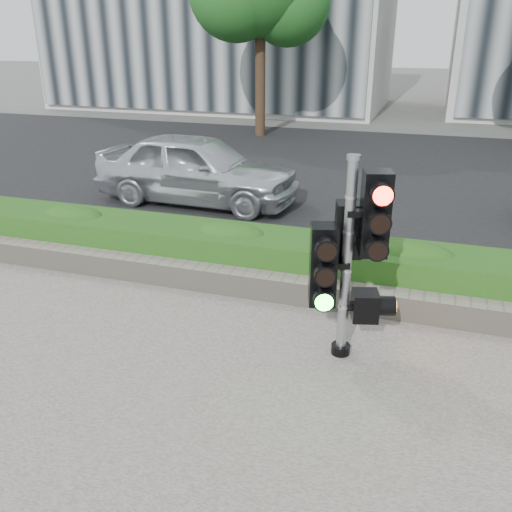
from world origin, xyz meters
The scene contains 7 objects.
ground centered at (0.00, 0.00, 0.00)m, with size 120.00×120.00×0.00m, color #51514C.
road centered at (0.00, 10.00, 0.01)m, with size 60.00×13.00×0.02m, color black.
curb centered at (0.00, 3.15, 0.06)m, with size 60.00×0.25×0.12m, color gray.
stone_wall centered at (0.00, 1.90, 0.20)m, with size 12.00×0.32×0.34m, color gray.
hedge centered at (0.00, 2.55, 0.37)m, with size 12.00×1.00×0.68m, color #408428.
traffic_signal centered at (0.84, 0.80, 1.32)m, with size 0.85×0.71×2.33m.
car_silver centered at (-3.23, 5.92, 0.78)m, with size 1.79×4.45×1.52m, color silver.
Camera 1 is at (1.54, -4.70, 3.49)m, focal length 38.00 mm.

